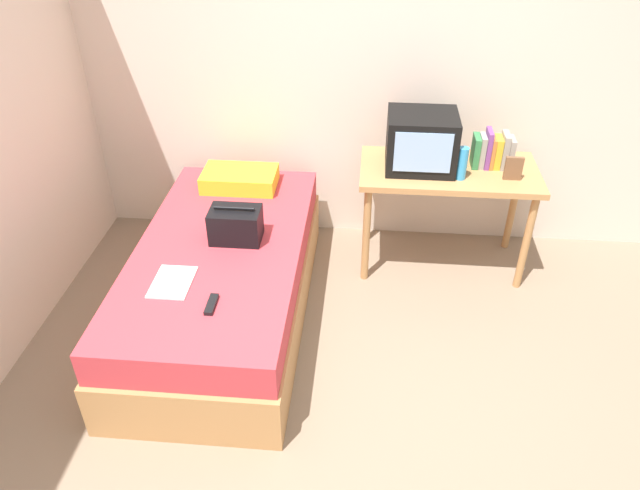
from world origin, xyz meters
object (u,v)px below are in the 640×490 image
object	(u,v)px
pillow	(240,179)
handbag	(236,225)
magazine	(172,282)
remote_dark	(211,304)
tv	(421,141)
desk	(448,181)
water_bottle	(462,163)
bed	(223,281)
picture_frame	(513,168)
book_row	(493,151)

from	to	relation	value
pillow	handbag	size ratio (longest dim) A/B	1.67
magazine	remote_dark	bearing A→B (deg)	-33.89
tv	handbag	xyz separation A→B (m)	(-1.09, -0.65, -0.28)
desk	tv	size ratio (longest dim) A/B	2.64
water_bottle	handbag	xyz separation A→B (m)	(-1.35, -0.51, -0.21)
handbag	tv	bearing A→B (deg)	30.67
desk	water_bottle	distance (m)	0.25
magazine	bed	bearing A→B (deg)	66.09
bed	pillow	bearing A→B (deg)	91.34
tv	water_bottle	xyz separation A→B (m)	(0.25, -0.14, -0.07)
remote_dark	bed	bearing A→B (deg)	99.11
pillow	magazine	world-z (taller)	pillow
tv	picture_frame	xyz separation A→B (m)	(0.58, -0.13, -0.10)
bed	desk	xyz separation A→B (m)	(1.39, 0.71, 0.38)
water_bottle	pillow	size ratio (longest dim) A/B	0.42
desk	picture_frame	distance (m)	0.43
water_bottle	remote_dark	size ratio (longest dim) A/B	1.36
bed	picture_frame	size ratio (longest dim) A/B	12.96
desk	water_bottle	xyz separation A→B (m)	(0.05, -0.13, 0.20)
desk	book_row	xyz separation A→B (m)	(0.27, 0.06, 0.20)
picture_frame	pillow	xyz separation A→B (m)	(-1.78, 0.13, -0.23)
book_row	magazine	xyz separation A→B (m)	(-1.83, -1.15, -0.31)
pillow	desk	bearing A→B (deg)	-0.43
book_row	handbag	bearing A→B (deg)	-155.87
handbag	remote_dark	size ratio (longest dim) A/B	1.92
bed	remote_dark	world-z (taller)	remote_dark
book_row	remote_dark	size ratio (longest dim) A/B	1.65
bed	remote_dark	bearing A→B (deg)	-80.89
bed	tv	world-z (taller)	tv
book_row	magazine	distance (m)	2.18
tv	water_bottle	bearing A→B (deg)	-29.68
desk	remote_dark	world-z (taller)	desk
bed	pillow	xyz separation A→B (m)	(-0.02, 0.72, 0.33)
desk	handbag	xyz separation A→B (m)	(-1.29, -0.64, -0.01)
desk	magazine	distance (m)	1.90
handbag	remote_dark	bearing A→B (deg)	-90.37
desk	pillow	xyz separation A→B (m)	(-1.40, 0.01, -0.05)
desk	bed	bearing A→B (deg)	-152.96
bed	handbag	xyz separation A→B (m)	(0.09, 0.07, 0.38)
bed	water_bottle	xyz separation A→B (m)	(1.44, 0.57, 0.59)
bed	remote_dark	xyz separation A→B (m)	(0.09, -0.55, 0.29)
bed	tv	xyz separation A→B (m)	(1.19, 0.72, 0.66)
bed	book_row	xyz separation A→B (m)	(1.66, 0.77, 0.59)
water_bottle	magazine	world-z (taller)	water_bottle
water_bottle	pillow	bearing A→B (deg)	174.37
book_row	tv	bearing A→B (deg)	-173.75
water_bottle	magazine	distance (m)	1.90
remote_dark	magazine	bearing A→B (deg)	146.11
pillow	magazine	distance (m)	1.11
bed	book_row	world-z (taller)	book_row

